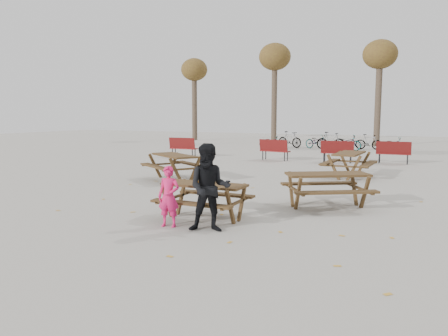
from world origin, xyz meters
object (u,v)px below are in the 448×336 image
at_px(main_picnic_table, 204,192).
at_px(food_tray, 202,184).
at_px(picnic_table_east, 327,190).
at_px(child, 169,197).
at_px(picnic_table_north, 174,167).
at_px(picnic_table_far, 349,165).
at_px(adult, 210,188).
at_px(soda_bottle, 199,181).

bearing_deg(main_picnic_table, food_tray, -86.13).
bearing_deg(picnic_table_east, child, -159.13).
xyz_separation_m(food_tray, picnic_table_east, (2.14, 2.45, -0.37)).
bearing_deg(picnic_table_east, food_tray, -162.11).
distance_m(child, picnic_table_north, 6.22).
height_order(food_tray, picnic_table_east, picnic_table_east).
xyz_separation_m(food_tray, picnic_table_far, (1.77, 7.93, -0.35)).
distance_m(food_tray, adult, 0.89).
xyz_separation_m(food_tray, child, (-0.36, -0.73, -0.18)).
distance_m(main_picnic_table, picnic_table_north, 5.70).
bearing_deg(main_picnic_table, picnic_table_east, 47.10).
xyz_separation_m(main_picnic_table, food_tray, (0.01, -0.14, 0.21)).
distance_m(main_picnic_table, picnic_table_east, 3.16).
height_order(main_picnic_table, picnic_table_east, picnic_table_east).
bearing_deg(adult, main_picnic_table, 100.55).
bearing_deg(picnic_table_far, picnic_table_north, 124.88).
distance_m(soda_bottle, adult, 0.93).
bearing_deg(picnic_table_north, picnic_table_far, 65.21).
xyz_separation_m(food_tray, adult, (0.55, -0.71, 0.06)).
bearing_deg(child, food_tray, 54.52).
bearing_deg(child, soda_bottle, 58.48).
bearing_deg(adult, food_tray, 104.90).
xyz_separation_m(food_tray, soda_bottle, (-0.06, -0.01, 0.05)).
bearing_deg(picnic_table_east, adult, -147.78).
distance_m(main_picnic_table, soda_bottle, 0.30).
height_order(soda_bottle, picnic_table_north, soda_bottle).
bearing_deg(picnic_table_far, food_tray, 170.28).
height_order(main_picnic_table, soda_bottle, soda_bottle).
relative_size(main_picnic_table, adult, 1.05).
bearing_deg(main_picnic_table, adult, -56.64).
xyz_separation_m(child, adult, (0.91, 0.03, 0.24)).
bearing_deg(picnic_table_north, soda_bottle, -20.10).
bearing_deg(picnic_table_east, picnic_table_north, 127.96).
bearing_deg(soda_bottle, child, -112.18).
bearing_deg(food_tray, picnic_table_east, 48.87).
distance_m(main_picnic_table, picnic_table_far, 8.00).
distance_m(food_tray, picnic_table_far, 8.14).
bearing_deg(food_tray, soda_bottle, -174.13).
distance_m(picnic_table_east, picnic_table_north, 6.06).
distance_m(main_picnic_table, adult, 1.04).
relative_size(child, picnic_table_far, 0.60).
xyz_separation_m(main_picnic_table, child, (-0.35, -0.87, 0.03)).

